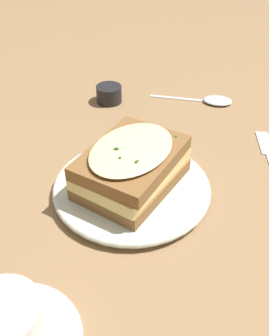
% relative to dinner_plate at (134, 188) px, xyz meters
% --- Properties ---
extents(ground_plane, '(2.40, 2.40, 0.00)m').
position_rel_dinner_plate_xyz_m(ground_plane, '(0.02, 0.00, -0.01)').
color(ground_plane, olive).
extents(dinner_plate, '(0.23, 0.23, 0.02)m').
position_rel_dinner_plate_xyz_m(dinner_plate, '(0.00, 0.00, 0.00)').
color(dinner_plate, silver).
rests_on(dinner_plate, ground_plane).
extents(sandwich, '(0.19, 0.17, 0.07)m').
position_rel_dinner_plate_xyz_m(sandwich, '(-0.00, 0.00, 0.04)').
color(sandwich, brown).
rests_on(sandwich, dinner_plate).
extents(teacup_with_saucer, '(0.15, 0.15, 0.07)m').
position_rel_dinner_plate_xyz_m(teacup_with_saucer, '(-0.25, 0.10, 0.02)').
color(teacup_with_saucer, white).
rests_on(teacup_with_saucer, ground_plane).
extents(fork, '(0.18, 0.03, 0.00)m').
position_rel_dinner_plate_xyz_m(fork, '(0.12, -0.21, -0.01)').
color(fork, silver).
rests_on(fork, ground_plane).
extents(spoon, '(0.05, 0.17, 0.01)m').
position_rel_dinner_plate_xyz_m(spoon, '(0.30, -0.12, -0.01)').
color(spoon, silver).
rests_on(spoon, ground_plane).
extents(condiment_pot, '(0.05, 0.05, 0.03)m').
position_rel_dinner_plate_xyz_m(condiment_pot, '(0.27, 0.09, 0.01)').
color(condiment_pot, black).
rests_on(condiment_pot, ground_plane).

